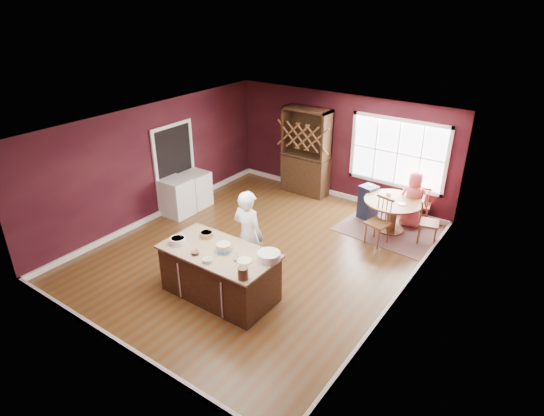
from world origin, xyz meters
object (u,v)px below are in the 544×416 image
(layer_cake, at_px, (224,247))
(high_chair, at_px, (368,201))
(washer, at_px, (177,197))
(dryer, at_px, (196,189))
(baker, at_px, (248,236))
(chair_south, at_px, (378,221))
(hutch, at_px, (306,152))
(seated_woman, at_px, (413,199))
(chair_east, at_px, (429,221))
(chair_north, at_px, (421,203))
(toddler, at_px, (369,185))
(dining_table, at_px, (393,209))
(kitchen_island, at_px, (220,274))

(layer_cake, relative_size, high_chair, 0.40)
(washer, bearing_deg, dryer, 90.00)
(baker, distance_m, chair_south, 2.99)
(hutch, height_order, dryer, hutch)
(chair_south, distance_m, seated_woman, 1.25)
(chair_east, xyz_separation_m, seated_woman, (-0.56, 0.54, 0.16))
(chair_north, height_order, dryer, chair_north)
(chair_east, distance_m, seated_woman, 0.79)
(high_chair, height_order, toddler, toddler)
(washer, bearing_deg, hutch, 58.56)
(high_chair, height_order, washer, washer)
(dining_table, distance_m, washer, 5.04)
(hutch, bearing_deg, dryer, -128.00)
(baker, relative_size, toddler, 6.85)
(dining_table, bearing_deg, hutch, 165.04)
(dining_table, height_order, washer, washer)
(chair_east, distance_m, chair_north, 0.94)
(high_chair, distance_m, hutch, 2.18)
(seated_woman, height_order, hutch, hutch)
(seated_woman, height_order, washer, seated_woman)
(kitchen_island, bearing_deg, high_chair, 78.87)
(dining_table, distance_m, chair_south, 0.72)
(chair_south, xyz_separation_m, toddler, (-0.72, 1.07, 0.28))
(layer_cake, bearing_deg, high_chair, 79.84)
(dining_table, height_order, hutch, hutch)
(high_chair, relative_size, hutch, 0.38)
(baker, height_order, hutch, hutch)
(baker, relative_size, layer_cake, 5.16)
(layer_cake, relative_size, chair_north, 0.36)
(chair_south, relative_size, toddler, 4.05)
(dryer, bearing_deg, kitchen_island, -39.95)
(layer_cake, distance_m, toddler, 4.42)
(chair_south, distance_m, dryer, 4.57)
(toddler, bearing_deg, chair_south, -56.31)
(chair_north, bearing_deg, chair_south, 63.33)
(high_chair, distance_m, dryer, 4.23)
(chair_north, distance_m, high_chair, 1.22)
(chair_north, xyz_separation_m, washer, (-4.92, -2.99, -0.03))
(chair_south, height_order, dryer, chair_south)
(layer_cake, distance_m, washer, 3.58)
(high_chair, bearing_deg, washer, -130.01)
(dining_table, distance_m, chair_north, 0.87)
(seated_woman, bearing_deg, baker, 56.66)
(kitchen_island, distance_m, seated_woman, 4.90)
(layer_cake, xyz_separation_m, hutch, (-1.25, 4.74, 0.15))
(kitchen_island, height_order, high_chair, kitchen_island)
(layer_cake, height_order, hutch, hutch)
(washer, bearing_deg, chair_south, 18.33)
(baker, distance_m, toddler, 3.73)
(dining_table, xyz_separation_m, hutch, (-2.73, 0.73, 0.61))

